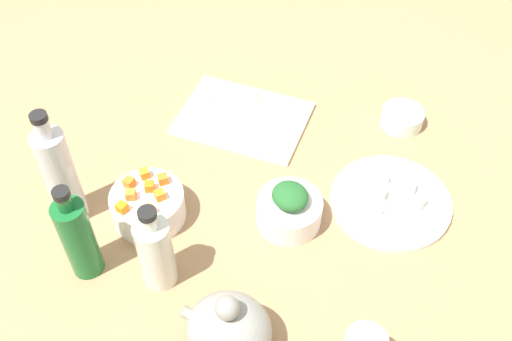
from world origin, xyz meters
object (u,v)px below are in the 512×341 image
teapot (229,330)px  bottle_0 (78,237)px  bowl_carrots (148,206)px  bowl_greens (289,211)px  bottle_2 (156,252)px  bowl_small_side (402,118)px  bottle_1 (60,175)px  plate_tofu (391,201)px  cutting_board (243,118)px

teapot → bottle_0: 30.73cm
bottle_0 → bowl_carrots: bearing=-114.2°
bowl_greens → bottle_2: size_ratio=0.65×
bowl_small_side → bottle_1: bottle_1 is taller
plate_tofu → bottle_2: 47.86cm
plate_tofu → bowl_carrots: 47.84cm
bottle_0 → bottle_1: bearing=-51.0°
bowl_carrots → bottle_0: bottle_0 is taller
teapot → bowl_greens: bearing=-96.3°
bowl_carrots → teapot: (-23.30, 21.58, 2.74)cm
teapot → bottle_2: 18.61cm
plate_tofu → teapot: (21.63, 37.80, 5.30)cm
bottle_1 → bowl_carrots: bearing=-167.1°
bottle_1 → bottle_2: bearing=158.0°
bottle_2 → bottle_1: bearing=-22.0°
bowl_small_side → bottle_0: size_ratio=0.43×
plate_tofu → bowl_greens: bearing=27.7°
plate_tofu → bottle_1: bearing=18.2°
bowl_small_side → bottle_1: bearing=36.2°
cutting_board → teapot: teapot is taller
cutting_board → bowl_carrots: bowl_carrots is taller
plate_tofu → bottle_0: bearing=30.5°
cutting_board → bowl_greens: bearing=124.2°
bowl_carrots → bottle_2: bottle_2 is taller
teapot → bottle_1: bearing=-25.5°
bowl_greens → bottle_0: (32.68, 20.48, 6.43)cm
bowl_greens → bowl_small_side: size_ratio=1.35×
plate_tofu → bottle_2: size_ratio=1.24×
teapot → cutting_board: bearing=-75.4°
plate_tofu → bowl_small_side: bowl_small_side is taller
teapot → bottle_1: size_ratio=0.59×
bowl_greens → bottle_1: (41.23, 9.90, 8.44)cm
bowl_carrots → cutting_board: bearing=-107.0°
bowl_greens → bowl_carrots: 27.18cm
teapot → bottle_2: size_ratio=0.80×
bowl_carrots → bottle_2: bearing=120.6°
bowl_greens → bowl_carrots: bowl_carrots is taller
bowl_greens → teapot: 28.41cm
bowl_carrots → bottle_1: 17.27cm
bowl_greens → bottle_2: bottle_2 is taller
bottle_2 → cutting_board: bearing=-93.0°
plate_tofu → bowl_small_side: 23.70cm
bowl_carrots → teapot: bearing=137.2°
bottle_0 → bottle_2: (-13.58, -1.63, -1.16)cm
plate_tofu → bottle_0: 60.09cm
cutting_board → bottle_0: bearing=70.7°
bottle_2 → plate_tofu: bearing=-142.8°
plate_tofu → teapot: size_ratio=1.54×
bowl_carrots → bottle_1: size_ratio=0.54×
plate_tofu → bowl_greens: size_ratio=1.90×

